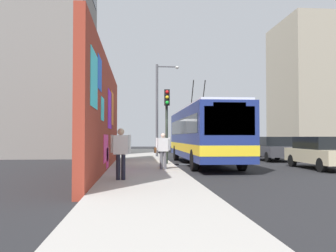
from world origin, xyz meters
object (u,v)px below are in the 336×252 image
at_px(parked_car_champagne, 320,152).
at_px(street_lamp, 159,104).
at_px(city_bus, 203,133).
at_px(traffic_light, 167,113).
at_px(parked_car_black, 244,146).
at_px(parked_car_white, 227,144).
at_px(parked_car_dark_gray, 273,148).
at_px(pedestrian_at_curb, 163,148).
at_px(pedestrian_near_wall, 121,149).

xyz_separation_m(parked_car_champagne, street_lamp, (9.53, 7.26, 3.18)).
height_order(city_bus, traffic_light, city_bus).
height_order(parked_car_black, traffic_light, traffic_light).
xyz_separation_m(city_bus, street_lamp, (6.29, 2.06, 2.23)).
bearing_deg(parked_car_white, traffic_light, 155.60).
height_order(traffic_light, street_lamp, street_lamp).
height_order(parked_car_dark_gray, traffic_light, traffic_light).
relative_size(parked_car_dark_gray, parked_car_black, 0.87).
relative_size(parked_car_dark_gray, pedestrian_at_curb, 2.64).
height_order(parked_car_black, parked_car_white, same).
xyz_separation_m(parked_car_white, pedestrian_near_wall, (-23.17, 9.46, 0.32)).
bearing_deg(parked_car_black, parked_car_champagne, 180.00).
bearing_deg(traffic_light, parked_car_champagne, -105.57).
xyz_separation_m(parked_car_dark_gray, street_lamp, (3.28, 7.26, 3.18)).
bearing_deg(parked_car_white, street_lamp, 140.19).
height_order(parked_car_black, pedestrian_near_wall, pedestrian_near_wall).
bearing_deg(parked_car_dark_gray, city_bus, 120.05).
bearing_deg(parked_car_champagne, pedestrian_at_curb, 97.79).
bearing_deg(parked_car_champagne, street_lamp, 37.30).
bearing_deg(parked_car_black, parked_car_white, 0.00).
distance_m(parked_car_dark_gray, pedestrian_near_wall, 14.65).
bearing_deg(parked_car_black, pedestrian_near_wall, 151.68).
height_order(pedestrian_near_wall, pedestrian_at_curb, pedestrian_near_wall).
height_order(parked_car_white, pedestrian_at_curb, pedestrian_at_curb).
height_order(parked_car_black, pedestrian_at_curb, pedestrian_at_curb).
bearing_deg(street_lamp, parked_car_dark_gray, -114.29).
bearing_deg(pedestrian_near_wall, traffic_light, -16.86).
bearing_deg(pedestrian_near_wall, city_bus, -27.56).
bearing_deg(parked_car_champagne, city_bus, 58.02).
distance_m(parked_car_champagne, pedestrian_at_curb, 7.86).
bearing_deg(parked_car_dark_gray, street_lamp, 65.71).
xyz_separation_m(city_bus, pedestrian_near_wall, (-8.17, 4.26, -0.63)).
bearing_deg(city_bus, parked_car_champagne, -121.98).
bearing_deg(city_bus, parked_car_white, -19.12).
relative_size(parked_car_black, pedestrian_near_wall, 2.82).
relative_size(parked_car_black, street_lamp, 0.71).
bearing_deg(pedestrian_near_wall, street_lamp, -8.65).
xyz_separation_m(traffic_light, street_lamp, (7.48, -0.09, 1.20)).
height_order(parked_car_champagne, traffic_light, traffic_light).
xyz_separation_m(city_bus, parked_car_white, (15.00, -5.20, -0.95)).
distance_m(pedestrian_at_curb, traffic_light, 3.60).
distance_m(parked_car_dark_gray, parked_car_black, 6.39).
bearing_deg(city_bus, pedestrian_at_curb, 149.07).
xyz_separation_m(city_bus, traffic_light, (-1.20, 2.15, 1.03)).
xyz_separation_m(city_bus, parked_car_dark_gray, (3.01, -5.20, -0.95)).
bearing_deg(pedestrian_at_curb, parked_car_dark_gray, -46.76).
relative_size(pedestrian_near_wall, pedestrian_at_curb, 1.08).
bearing_deg(parked_car_champagne, traffic_light, 74.43).
bearing_deg(pedestrian_at_curb, traffic_light, -7.93).
height_order(city_bus, parked_car_champagne, city_bus).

